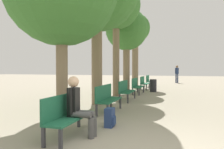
{
  "coord_description": "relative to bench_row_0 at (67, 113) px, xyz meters",
  "views": [
    {
      "loc": [
        0.67,
        -3.63,
        1.47
      ],
      "look_at": [
        -1.44,
        3.28,
        1.26
      ],
      "focal_mm": 35.0,
      "sensor_mm": 36.0,
      "label": 1
    }
  ],
  "objects": [
    {
      "name": "person_seated",
      "position": [
        0.23,
        0.07,
        0.17
      ],
      "size": [
        0.63,
        0.35,
        1.29
      ],
      "color": "#4C4C4C",
      "rests_on": "ground_plane"
    },
    {
      "name": "trash_bin",
      "position": [
        0.79,
        9.51,
        -0.12
      ],
      "size": [
        0.42,
        0.42,
        0.78
      ],
      "color": "#232328",
      "rests_on": "ground_plane"
    },
    {
      "name": "bench_row_4",
      "position": [
        0.0,
        10.88,
        0.0
      ],
      "size": [
        0.45,
        1.58,
        0.9
      ],
      "color": "#1E6042",
      "rests_on": "ground_plane"
    },
    {
      "name": "tree_row_3",
      "position": [
        -0.89,
        9.4,
        3.37
      ],
      "size": [
        2.68,
        2.68,
        5.29
      ],
      "color": "#7A664C",
      "rests_on": "ground_plane"
    },
    {
      "name": "bench_row_3",
      "position": [
        0.0,
        8.16,
        0.0
      ],
      "size": [
        0.45,
        1.58,
        0.9
      ],
      "color": "#1E6042",
      "rests_on": "ground_plane"
    },
    {
      "name": "backpack",
      "position": [
        0.66,
        0.98,
        -0.28
      ],
      "size": [
        0.23,
        0.31,
        0.47
      ],
      "color": "navy",
      "rests_on": "ground_plane"
    },
    {
      "name": "bench_row_1",
      "position": [
        0.0,
        2.72,
        0.0
      ],
      "size": [
        0.45,
        1.58,
        0.9
      ],
      "color": "#1E6042",
      "rests_on": "ground_plane"
    },
    {
      "name": "tree_row_4",
      "position": [
        -0.89,
        12.33,
        3.84
      ],
      "size": [
        2.24,
        2.24,
        5.66
      ],
      "color": "#7A664C",
      "rests_on": "ground_plane"
    },
    {
      "name": "bench_row_5",
      "position": [
        0.0,
        13.61,
        0.0
      ],
      "size": [
        0.45,
        1.58,
        0.9
      ],
      "color": "#1E6042",
      "rests_on": "ground_plane"
    },
    {
      "name": "pedestrian_near",
      "position": [
        2.14,
        18.38,
        0.5
      ],
      "size": [
        0.36,
        0.29,
        1.76
      ],
      "color": "#384260",
      "rests_on": "ground_plane"
    },
    {
      "name": "bench_row_2",
      "position": [
        0.0,
        5.44,
        0.0
      ],
      "size": [
        0.45,
        1.58,
        0.9
      ],
      "color": "#1E6042",
      "rests_on": "ground_plane"
    },
    {
      "name": "bench_row_0",
      "position": [
        0.0,
        0.0,
        0.0
      ],
      "size": [
        0.45,
        1.58,
        0.9
      ],
      "color": "#1E6042",
      "rests_on": "ground_plane"
    },
    {
      "name": "tree_row_2",
      "position": [
        -0.89,
        6.99,
        4.23
      ],
      "size": [
        2.58,
        2.58,
        6.11
      ],
      "color": "#7A664C",
      "rests_on": "ground_plane"
    }
  ]
}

